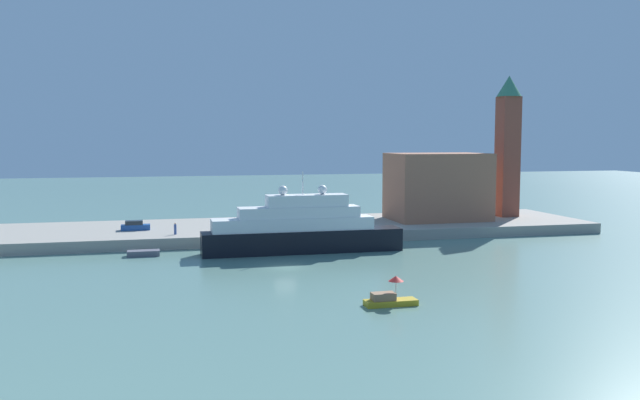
# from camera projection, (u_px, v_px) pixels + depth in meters

# --- Properties ---
(ground) EXTENTS (400.00, 400.00, 0.00)m
(ground) POSITION_uv_depth(u_px,v_px,m) (285.00, 268.00, 78.93)
(ground) COLOR slate
(quay_dock) EXTENTS (110.00, 22.55, 1.63)m
(quay_dock) POSITION_uv_depth(u_px,v_px,m) (253.00, 230.00, 105.23)
(quay_dock) COLOR gray
(quay_dock) RESTS_ON ground
(large_yacht) EXTENTS (27.06, 4.04, 10.91)m
(large_yacht) POSITION_uv_depth(u_px,v_px,m) (300.00, 230.00, 89.16)
(large_yacht) COLOR black
(large_yacht) RESTS_ON ground
(small_motorboat) EXTENTS (4.88, 1.59, 2.74)m
(small_motorboat) POSITION_uv_depth(u_px,v_px,m) (389.00, 298.00, 60.91)
(small_motorboat) COLOR #B7991E
(small_motorboat) RESTS_ON ground
(work_barge) EXTENTS (4.11, 1.76, 0.74)m
(work_barge) POSITION_uv_depth(u_px,v_px,m) (143.00, 253.00, 86.67)
(work_barge) COLOR #595966
(work_barge) RESTS_ON ground
(harbor_building) EXTENTS (15.89, 10.75, 11.21)m
(harbor_building) POSITION_uv_depth(u_px,v_px,m) (438.00, 186.00, 112.05)
(harbor_building) COLOR #9E664C
(harbor_building) RESTS_ON quay_dock
(bell_tower) EXTENTS (4.30, 4.30, 24.53)m
(bell_tower) POSITION_uv_depth(u_px,v_px,m) (508.00, 141.00, 116.12)
(bell_tower) COLOR brown
(bell_tower) RESTS_ON quay_dock
(parked_car) EXTENTS (4.22, 1.69, 1.43)m
(parked_car) POSITION_uv_depth(u_px,v_px,m) (135.00, 226.00, 99.49)
(parked_car) COLOR #1E4C99
(parked_car) RESTS_ON quay_dock
(person_figure) EXTENTS (0.36, 0.36, 1.69)m
(person_figure) POSITION_uv_depth(u_px,v_px,m) (175.00, 229.00, 94.84)
(person_figure) COLOR #334C8C
(person_figure) RESTS_ON quay_dock
(mooring_bollard) EXTENTS (0.54, 0.54, 0.63)m
(mooring_bollard) POSITION_uv_depth(u_px,v_px,m) (264.00, 232.00, 95.34)
(mooring_bollard) COLOR black
(mooring_bollard) RESTS_ON quay_dock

